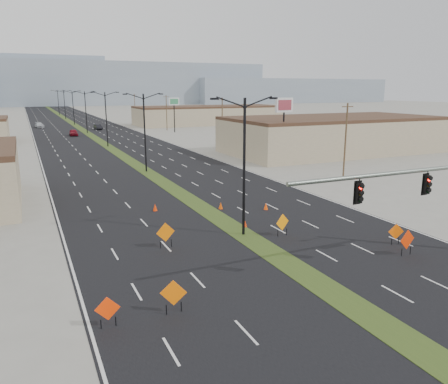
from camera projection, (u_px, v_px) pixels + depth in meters
name	position (u px, v px, depth m)	size (l,w,h in m)	color
ground	(352.00, 306.00, 21.89)	(600.00, 600.00, 0.00)	gray
road_surface	(85.00, 132.00, 110.37)	(25.00, 400.00, 0.02)	black
median_strip	(85.00, 132.00, 110.37)	(2.00, 400.00, 0.04)	#324A1A
building_se_near	(332.00, 136.00, 74.84)	(36.00, 18.00, 5.50)	tan
building_se_far	(208.00, 116.00, 134.03)	(44.00, 16.00, 5.00)	tan
mesa_center	(105.00, 84.00, 300.29)	(220.00, 50.00, 28.00)	#8291A2
mesa_east	(286.00, 91.00, 349.27)	(160.00, 50.00, 18.00)	#8291A2
signal_mast	(448.00, 189.00, 26.02)	(16.30, 0.60, 8.00)	slate
streetlight_0	(244.00, 163.00, 31.26)	(5.15, 0.24, 10.02)	black
streetlight_1	(145.00, 130.00, 56.03)	(5.15, 0.24, 10.02)	black
streetlight_2	(106.00, 117.00, 80.81)	(5.15, 0.24, 10.02)	black
streetlight_3	(86.00, 111.00, 105.58)	(5.15, 0.24, 10.02)	black
streetlight_4	(73.00, 107.00, 130.36)	(5.15, 0.24, 10.02)	black
streetlight_5	(65.00, 104.00, 155.13)	(5.15, 0.24, 10.02)	black
streetlight_6	(58.00, 102.00, 179.90)	(5.15, 0.24, 10.02)	black
utility_pole_0	(345.00, 141.00, 51.03)	(1.60, 0.20, 9.00)	#4C3823
utility_pole_1	(222.00, 121.00, 82.00)	(1.60, 0.20, 9.00)	#4C3823
utility_pole_2	(167.00, 112.00, 112.96)	(1.60, 0.20, 9.00)	#4C3823
utility_pole_3	(135.00, 107.00, 143.93)	(1.60, 0.20, 9.00)	#4C3823
car_left	(73.00, 133.00, 100.50)	(1.76, 4.38, 1.49)	maroon
car_mid	(98.00, 127.00, 115.73)	(1.45, 4.15, 1.37)	black
car_far	(39.00, 125.00, 121.40)	(1.95, 4.80, 1.39)	#B7BBC1
construction_sign_0	(108.00, 310.00, 19.69)	(1.14, 0.16, 1.52)	#FF3605
construction_sign_1	(173.00, 294.00, 20.92)	(1.23, 0.50, 1.73)	#F86705
construction_sign_2	(166.00, 233.00, 29.64)	(1.33, 0.18, 1.78)	orange
construction_sign_3	(282.00, 223.00, 32.05)	(1.24, 0.36, 1.69)	orange
construction_sign_4	(396.00, 232.00, 30.32)	(1.09, 0.37, 1.50)	#FF5F05
construction_sign_5	(407.00, 240.00, 28.25)	(1.31, 0.18, 1.75)	red
cone_0	(245.00, 224.00, 34.22)	(0.33, 0.33, 0.54)	red
cone_1	(266.00, 206.00, 39.18)	(0.39, 0.39, 0.66)	#FF4505
cone_2	(221.00, 206.00, 39.39)	(0.38, 0.38, 0.64)	#DD4704
cone_3	(155.00, 207.00, 38.78)	(0.40, 0.40, 0.66)	#EA3204
pole_sign_east_near	(284.00, 110.00, 62.16)	(3.07, 0.85, 9.37)	black
pole_sign_east_far	(174.00, 104.00, 107.43)	(2.78, 0.76, 8.47)	black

